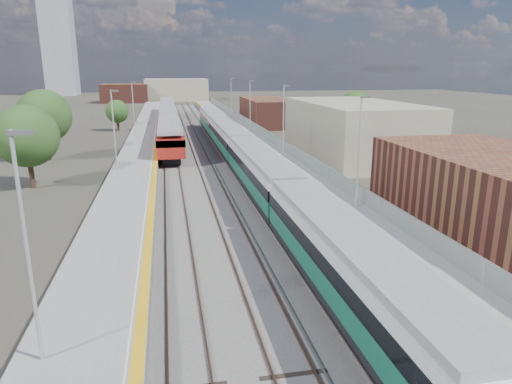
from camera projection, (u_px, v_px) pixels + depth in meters
name	position (u px, v px, depth m)	size (l,w,h in m)	color
ground	(215.00, 153.00, 56.80)	(320.00, 320.00, 0.00)	#47443A
ballast_bed	(196.00, 150.00, 58.74)	(10.50, 155.00, 0.06)	#565451
tracks	(200.00, 147.00, 60.42)	(8.96, 160.00, 0.17)	#4C3323
platform_right	(253.00, 145.00, 60.00)	(4.70, 155.00, 8.52)	slate
platform_left	(142.00, 148.00, 57.34)	(4.30, 155.00, 8.52)	slate
buildings	(121.00, 67.00, 134.54)	(72.00, 185.50, 40.00)	brown
green_train	(241.00, 151.00, 46.27)	(2.73, 76.06, 3.00)	black
red_train	(168.00, 118.00, 75.87)	(3.03, 61.36, 3.82)	black
tree_a	(27.00, 136.00, 39.12)	(5.37, 5.37, 7.28)	#382619
tree_b	(44.00, 116.00, 51.12)	(5.91, 5.91, 8.01)	#382619
tree_c	(117.00, 112.00, 76.37)	(3.82, 3.82, 5.17)	#382619
tree_d	(355.00, 107.00, 71.38)	(5.11, 5.11, 6.93)	#382619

